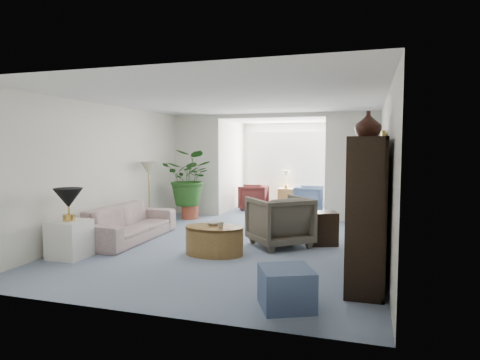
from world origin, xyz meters
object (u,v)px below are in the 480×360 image
(coffee_bowl, at_px, (213,224))
(coffee_cup, at_px, (221,225))
(side_table_dark, at_px, (322,228))
(plant_pot, at_px, (190,212))
(end_table, at_px, (70,239))
(sunroom_table, at_px, (286,198))
(floor_lamp, at_px, (149,168))
(ottoman, at_px, (286,288))
(sofa, at_px, (129,223))
(coffee_table, at_px, (214,240))
(sunroom_chair_blue, at_px, (309,199))
(entertainment_cabinet, at_px, (366,210))
(table_lamp, at_px, (68,198))
(framed_picture, at_px, (384,147))
(wingback_chair, at_px, (280,221))
(cabinet_urn, at_px, (368,125))
(sunroom_chair_maroon, at_px, (254,197))

(coffee_bowl, bearing_deg, coffee_cup, -45.00)
(side_table_dark, relative_size, plant_pot, 1.44)
(end_table, relative_size, sunroom_table, 1.08)
(floor_lamp, relative_size, ottoman, 0.67)
(end_table, bearing_deg, coffee_cup, 18.54)
(sofa, height_order, sunroom_table, sofa)
(coffee_table, distance_m, sunroom_chair_blue, 4.81)
(sofa, height_order, end_table, sofa)
(ottoman, bearing_deg, coffee_table, 129.65)
(entertainment_cabinet, bearing_deg, table_lamp, -177.16)
(plant_pot, distance_m, sunroom_chair_blue, 3.15)
(coffee_bowl, height_order, sunroom_chair_blue, sunroom_chair_blue)
(framed_picture, relative_size, sofa, 0.23)
(coffee_table, bearing_deg, coffee_cup, -33.69)
(floor_lamp, distance_m, coffee_bowl, 2.90)
(wingback_chair, height_order, sunroom_table, wingback_chair)
(table_lamp, xyz_separation_m, entertainment_cabinet, (4.35, 0.22, -0.02))
(end_table, bearing_deg, sunroom_chair_blue, 62.44)
(side_table_dark, relative_size, sunroom_table, 1.08)
(end_table, height_order, side_table_dark, same)
(coffee_bowl, bearing_deg, floor_lamp, 140.72)
(coffee_table, relative_size, ottoman, 1.78)
(plant_pot, bearing_deg, table_lamp, -95.07)
(cabinet_urn, distance_m, ottoman, 2.59)
(coffee_cup, xyz_separation_m, side_table_dark, (1.42, 1.27, -0.21))
(entertainment_cabinet, relative_size, plant_pot, 4.55)
(end_table, distance_m, sunroom_table, 6.68)
(table_lamp, height_order, plant_pot, table_lamp)
(coffee_cup, bearing_deg, wingback_chair, 53.31)
(end_table, xyz_separation_m, sunroom_chair_maroon, (1.41, 5.57, 0.05))
(coffee_bowl, xyz_separation_m, sunroom_chair_blue, (0.90, 4.63, -0.13))
(ottoman, distance_m, sunroom_chair_maroon, 6.90)
(sunroom_chair_blue, relative_size, sunroom_table, 1.44)
(end_table, relative_size, coffee_table, 0.61)
(floor_lamp, bearing_deg, end_table, -86.74)
(floor_lamp, distance_m, entertainment_cabinet, 5.16)
(floor_lamp, distance_m, sunroom_chair_maroon, 3.39)
(floor_lamp, bearing_deg, side_table_dark, -10.42)
(wingback_chair, distance_m, side_table_dark, 0.77)
(end_table, bearing_deg, plant_pot, 84.93)
(entertainment_cabinet, bearing_deg, sunroom_table, 109.76)
(cabinet_urn, distance_m, sunroom_chair_blue, 5.33)
(entertainment_cabinet, distance_m, ottoman, 1.59)
(ottoman, xyz_separation_m, sunroom_chair_maroon, (-2.16, 6.55, 0.13))
(end_table, height_order, floor_lamp, floor_lamp)
(coffee_table, bearing_deg, floor_lamp, 139.81)
(sofa, xyz_separation_m, side_table_dark, (3.43, 0.66, -0.03))
(coffee_bowl, bearing_deg, sunroom_chair_blue, 78.99)
(wingback_chair, relative_size, sunroom_chair_maroon, 1.27)
(entertainment_cabinet, relative_size, sunroom_chair_maroon, 2.43)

